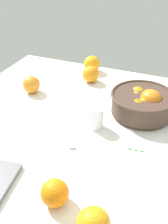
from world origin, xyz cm
name	(u,v)px	position (x,y,z in cm)	size (l,w,h in cm)	color
ground_plane	(97,127)	(0.00, 0.00, -1.50)	(126.12, 103.03, 3.00)	white
fruit_bowl	(143,103)	(14.38, 13.62, 5.45)	(25.81, 25.81, 11.66)	#473328
juice_glass	(96,119)	(0.18, -1.84, 3.80)	(5.84, 5.84, 8.58)	white
loose_orange_0	(31,85)	(-36.71, 12.54, 4.01)	(8.02, 8.02, 8.02)	orange
loose_orange_1	(91,74)	(-15.37, 32.90, 4.11)	(8.21, 8.21, 8.21)	orange
loose_orange_2	(92,64)	(-19.13, 44.48, 4.28)	(8.57, 8.57, 8.57)	orange
loose_orange_3	(55,193)	(1.90, -38.88, 3.90)	(7.80, 7.80, 7.80)	orange
loose_orange_4	(93,224)	(14.82, -43.89, 4.20)	(8.41, 8.41, 8.41)	orange
spoon	(78,150)	(-0.85, -16.91, 0.44)	(13.23, 4.54, 1.00)	silver
herb_sprig_0	(135,150)	(17.34, -9.36, 0.26)	(8.42, 1.36, 0.98)	#348D40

